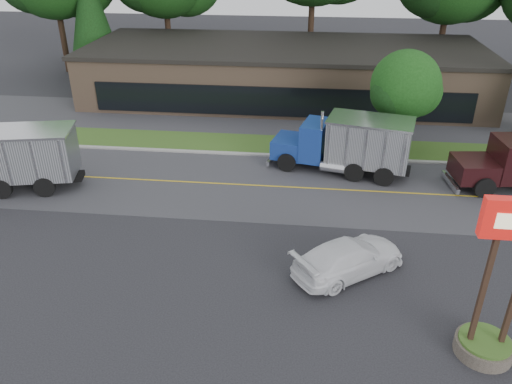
# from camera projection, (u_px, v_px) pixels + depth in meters

# --- Properties ---
(ground) EXTENTS (140.00, 140.00, 0.00)m
(ground) POSITION_uv_depth(u_px,v_px,m) (195.00, 285.00, 20.16)
(ground) COLOR #333338
(ground) RESTS_ON ground
(road) EXTENTS (60.00, 8.00, 0.02)m
(road) POSITION_uv_depth(u_px,v_px,m) (230.00, 184.00, 28.07)
(road) COLOR #4E4E53
(road) RESTS_ON ground
(center_line) EXTENTS (60.00, 0.12, 0.01)m
(center_line) POSITION_uv_depth(u_px,v_px,m) (230.00, 184.00, 28.07)
(center_line) COLOR gold
(center_line) RESTS_ON ground
(curb) EXTENTS (60.00, 0.30, 0.12)m
(curb) POSITION_uv_depth(u_px,v_px,m) (240.00, 155.00, 31.75)
(curb) COLOR #9E9E99
(curb) RESTS_ON ground
(grass_verge) EXTENTS (60.00, 3.40, 0.03)m
(grass_verge) POSITION_uv_depth(u_px,v_px,m) (244.00, 144.00, 33.34)
(grass_verge) COLOR #385F20
(grass_verge) RESTS_ON ground
(far_parking) EXTENTS (60.00, 7.00, 0.02)m
(far_parking) POSITION_uv_depth(u_px,v_px,m) (252.00, 119.00, 37.73)
(far_parking) COLOR #4E4E53
(far_parking) RESTS_ON ground
(strip_mall) EXTENTS (32.00, 12.00, 4.00)m
(strip_mall) POSITION_uv_depth(u_px,v_px,m) (284.00, 73.00, 41.86)
(strip_mall) COLOR #896C54
(strip_mall) RESTS_ON ground
(bilo_sign) EXTENTS (2.20, 1.90, 5.95)m
(bilo_sign) POSITION_uv_depth(u_px,v_px,m) (495.00, 306.00, 16.00)
(bilo_sign) COLOR #6B6054
(bilo_sign) RESTS_ON ground
(evergreen_left) EXTENTS (4.85, 4.85, 11.02)m
(evergreen_left) POSITION_uv_depth(u_px,v_px,m) (90.00, 12.00, 45.22)
(evergreen_left) COLOR #382619
(evergreen_left) RESTS_ON ground
(tree_verge) EXTENTS (4.51, 4.25, 6.44)m
(tree_verge) POSITION_uv_depth(u_px,v_px,m) (406.00, 88.00, 30.48)
(tree_verge) COLOR #382619
(tree_verge) RESTS_ON ground
(dump_truck_blue) EXTENTS (8.24, 4.26, 3.36)m
(dump_truck_blue) POSITION_uv_depth(u_px,v_px,m) (349.00, 143.00, 28.73)
(dump_truck_blue) COLOR black
(dump_truck_blue) RESTS_ON ground
(rally_car) EXTENTS (5.25, 4.68, 1.46)m
(rally_car) POSITION_uv_depth(u_px,v_px,m) (349.00, 257.00, 20.59)
(rally_car) COLOR white
(rally_car) RESTS_ON ground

